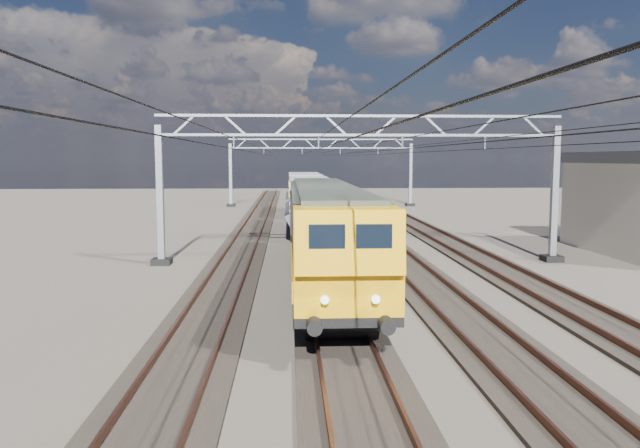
{
  "coord_description": "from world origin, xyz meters",
  "views": [
    {
      "loc": [
        -3.43,
        -25.7,
        5.04
      ],
      "look_at": [
        -2.17,
        -0.63,
        2.4
      ],
      "focal_mm": 35.0,
      "sensor_mm": 36.0,
      "label": 1
    }
  ],
  "objects_px": {
    "hopper_wagon_mid": "(305,190)",
    "catenary_gantry_mid": "(360,182)",
    "locomotive": "(325,227)",
    "catenary_gantry_far": "(321,169)",
    "hopper_wagon_lead": "(310,200)"
  },
  "relations": [
    {
      "from": "hopper_wagon_mid",
      "to": "catenary_gantry_mid",
      "type": "bearing_deg",
      "value": -85.71
    },
    {
      "from": "locomotive",
      "to": "hopper_wagon_mid",
      "type": "distance_m",
      "value": 31.9
    },
    {
      "from": "catenary_gantry_far",
      "to": "hopper_wagon_lead",
      "type": "xyz_separation_m",
      "value": [
        -2.0,
        -23.53,
        -1.67
      ]
    },
    {
      "from": "catenary_gantry_far",
      "to": "hopper_wagon_mid",
      "type": "xyz_separation_m",
      "value": [
        -2.0,
        -9.33,
        -1.67
      ]
    },
    {
      "from": "catenary_gantry_far",
      "to": "hopper_wagon_lead",
      "type": "distance_m",
      "value": 23.67
    },
    {
      "from": "catenary_gantry_far",
      "to": "locomotive",
      "type": "relative_size",
      "value": 0.94
    },
    {
      "from": "catenary_gantry_far",
      "to": "hopper_wagon_mid",
      "type": "distance_m",
      "value": 9.69
    },
    {
      "from": "catenary_gantry_mid",
      "to": "hopper_wagon_mid",
      "type": "distance_m",
      "value": 26.8
    },
    {
      "from": "catenary_gantry_mid",
      "to": "locomotive",
      "type": "xyz_separation_m",
      "value": [
        -2.0,
        -5.22,
        -1.58
      ]
    },
    {
      "from": "hopper_wagon_lead",
      "to": "hopper_wagon_mid",
      "type": "bearing_deg",
      "value": 90.0
    },
    {
      "from": "catenary_gantry_far",
      "to": "hopper_wagon_lead",
      "type": "height_order",
      "value": "catenary_gantry_far"
    },
    {
      "from": "locomotive",
      "to": "hopper_wagon_lead",
      "type": "relative_size",
      "value": 1.62
    },
    {
      "from": "locomotive",
      "to": "hopper_wagon_lead",
      "type": "xyz_separation_m",
      "value": [
        -0.0,
        17.7,
        -0.09
      ]
    },
    {
      "from": "locomotive",
      "to": "hopper_wagon_mid",
      "type": "height_order",
      "value": "locomotive"
    },
    {
      "from": "hopper_wagon_lead",
      "to": "hopper_wagon_mid",
      "type": "height_order",
      "value": "same"
    }
  ]
}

